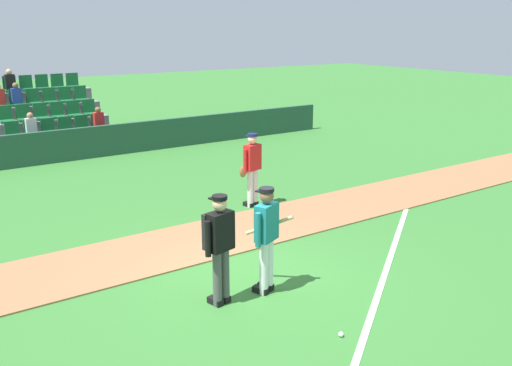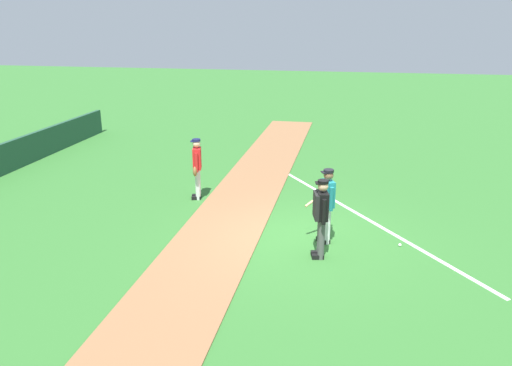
# 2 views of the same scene
# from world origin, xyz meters

# --- Properties ---
(ground_plane) EXTENTS (80.00, 80.00, 0.00)m
(ground_plane) POSITION_xyz_m (0.00, 0.00, 0.00)
(ground_plane) COLOR #33702D
(infield_dirt_path) EXTENTS (28.00, 2.00, 0.03)m
(infield_dirt_path) POSITION_xyz_m (0.00, 2.02, 0.01)
(infield_dirt_path) COLOR #936642
(infield_dirt_path) RESTS_ON ground
(foul_line_chalk) EXTENTS (9.81, 7.07, 0.01)m
(foul_line_chalk) POSITION_xyz_m (3.00, -0.50, 0.01)
(foul_line_chalk) COLOR white
(foul_line_chalk) RESTS_ON ground
(dugout_fence) EXTENTS (20.00, 0.16, 1.02)m
(dugout_fence) POSITION_xyz_m (0.00, 10.36, 0.51)
(dugout_fence) COLOR #234C38
(dugout_fence) RESTS_ON ground
(stadium_bleachers) EXTENTS (3.90, 3.80, 2.70)m
(stadium_bleachers) POSITION_xyz_m (-0.01, 12.65, 0.74)
(stadium_bleachers) COLOR slate
(stadium_bleachers) RESTS_ON ground
(batter_teal_jersey) EXTENTS (0.75, 0.69, 1.76)m
(batter_teal_jersey) POSITION_xyz_m (0.03, -0.50, 0.97)
(batter_teal_jersey) COLOR white
(batter_teal_jersey) RESTS_ON ground
(umpire_home_plate) EXTENTS (0.58, 0.37, 1.76)m
(umpire_home_plate) POSITION_xyz_m (-0.78, -0.42, 1.00)
(umpire_home_plate) COLOR #4C4C4C
(umpire_home_plate) RESTS_ON ground
(runner_red_jersey) EXTENTS (0.67, 0.37, 1.76)m
(runner_red_jersey) POSITION_xyz_m (2.28, 3.28, 0.96)
(runner_red_jersey) COLOR silver
(runner_red_jersey) RESTS_ON ground
(baseball) EXTENTS (0.07, 0.07, 0.07)m
(baseball) POSITION_xyz_m (0.11, -2.19, 0.04)
(baseball) COLOR white
(baseball) RESTS_ON ground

